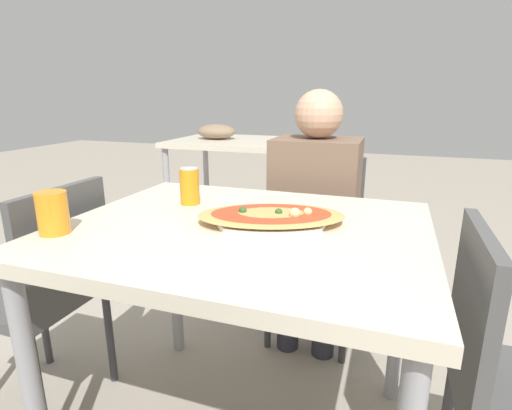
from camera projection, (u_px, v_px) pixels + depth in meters
The scene contains 8 objects.
dining_table at pixel (243, 252), 1.17m from camera, with size 1.04×0.86×0.77m.
chair_far_seated at pixel (317, 234), 1.88m from camera, with size 0.40×0.40×0.85m.
chair_side_left at pixel (44, 285), 1.39m from camera, with size 0.40×0.40×0.85m.
person_seated at pixel (315, 201), 1.73m from camera, with size 0.36×0.30×1.15m.
pizza_main at pixel (271, 217), 1.16m from camera, with size 0.49×0.37×0.06m.
soda_can at pixel (190, 186), 1.36m from camera, with size 0.07×0.07×0.12m.
drink_glass at pixel (53, 213), 1.07m from camera, with size 0.08×0.08×0.12m.
background_table at pixel (237, 147), 3.26m from camera, with size 1.10×0.80×0.89m.
Camera 1 is at (0.39, -1.02, 1.14)m, focal length 28.00 mm.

